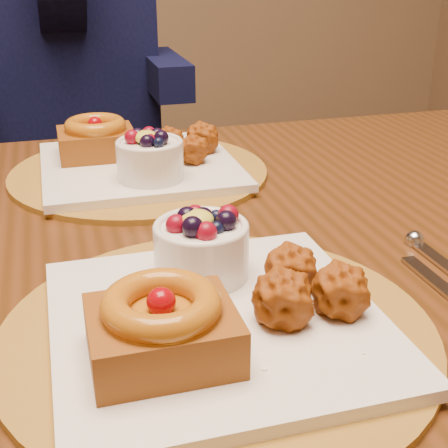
{
  "coord_description": "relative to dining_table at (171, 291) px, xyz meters",
  "views": [
    {
      "loc": [
        -0.02,
        -0.72,
        1.06
      ],
      "look_at": [
        0.12,
        -0.23,
        0.84
      ],
      "focal_mm": 50.0,
      "sensor_mm": 36.0,
      "label": 1
    }
  ],
  "objects": [
    {
      "name": "diner",
      "position": [
        -0.07,
        0.94,
        0.24
      ],
      "size": [
        0.53,
        0.51,
        0.86
      ],
      "rotation": [
        0.0,
        0.0,
        -0.09
      ],
      "color": "black",
      "rests_on": "ground"
    },
    {
      "name": "chair_far",
      "position": [
        -0.06,
        0.95,
        -0.17
      ],
      "size": [
        0.55,
        0.55,
        0.91
      ],
      "rotation": [
        0.0,
        0.0,
        0.3
      ],
      "color": "black",
      "rests_on": "ground"
    },
    {
      "name": "dining_table",
      "position": [
        0.0,
        0.0,
        0.0
      ],
      "size": [
        1.6,
        0.9,
        0.76
      ],
      "color": "#3B200A",
      "rests_on": "ground"
    },
    {
      "name": "place_setting_far",
      "position": [
        -0.0,
        0.21,
        0.1
      ],
      "size": [
        0.38,
        0.38,
        0.09
      ],
      "color": "brown",
      "rests_on": "dining_table"
    },
    {
      "name": "place_setting_near",
      "position": [
        -0.0,
        -0.21,
        0.1
      ],
      "size": [
        0.38,
        0.38,
        0.09
      ],
      "color": "brown",
      "rests_on": "dining_table"
    }
  ]
}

